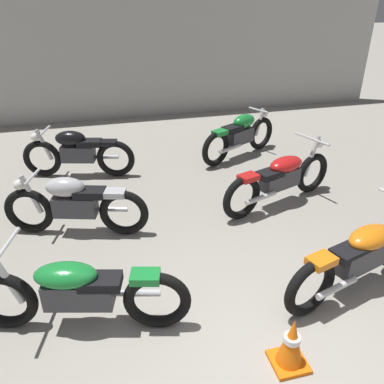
# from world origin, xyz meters

# --- Properties ---
(ground_plane) EXTENTS (60.00, 60.00, 0.00)m
(ground_plane) POSITION_xyz_m (0.00, 0.00, 0.00)
(ground_plane) COLOR gray
(back_wall) EXTENTS (12.99, 0.24, 3.60)m
(back_wall) POSITION_xyz_m (0.00, 8.05, 1.80)
(back_wall) COLOR #B2B2AD
(back_wall) RESTS_ON ground
(motorcycle_left_row_0) EXTENTS (2.13, 0.81, 0.97)m
(motorcycle_left_row_0) POSITION_xyz_m (-1.53, 1.01, 0.45)
(motorcycle_left_row_0) COLOR black
(motorcycle_left_row_0) RESTS_ON ground
(motorcycle_left_row_1) EXTENTS (1.92, 0.71, 0.88)m
(motorcycle_left_row_1) POSITION_xyz_m (-1.57, 2.77, 0.46)
(motorcycle_left_row_1) COLOR black
(motorcycle_left_row_1) RESTS_ON ground
(motorcycle_left_row_2) EXTENTS (1.93, 0.67, 0.88)m
(motorcycle_left_row_2) POSITION_xyz_m (-1.53, 4.65, 0.46)
(motorcycle_left_row_2) COLOR black
(motorcycle_left_row_2) RESTS_ON ground
(motorcycle_right_row_0) EXTENTS (2.11, 0.89, 0.97)m
(motorcycle_right_row_0) POSITION_xyz_m (1.48, 0.84, 0.45)
(motorcycle_right_row_0) COLOR black
(motorcycle_right_row_0) RESTS_ON ground
(motorcycle_right_row_1) EXTENTS (2.08, 0.95, 0.97)m
(motorcycle_right_row_1) POSITION_xyz_m (1.47, 2.84, 0.45)
(motorcycle_right_row_1) COLOR black
(motorcycle_right_row_1) RESTS_ON ground
(motorcycle_right_row_2) EXTENTS (1.80, 0.99, 0.88)m
(motorcycle_right_row_2) POSITION_xyz_m (1.55, 4.79, 0.46)
(motorcycle_right_row_2) COLOR black
(motorcycle_right_row_2) RESTS_ON ground
(traffic_cone) EXTENTS (0.32, 0.32, 0.54)m
(traffic_cone) POSITION_xyz_m (0.28, 0.08, 0.26)
(traffic_cone) COLOR orange
(traffic_cone) RESTS_ON ground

